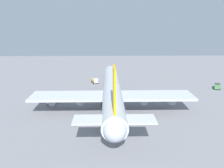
% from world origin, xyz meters
% --- Properties ---
extents(ground_plane, '(250.23, 250.23, 0.00)m').
position_xyz_m(ground_plane, '(0.00, 0.00, 0.00)').
color(ground_plane, gray).
extents(cargo_airplane, '(62.56, 51.89, 18.61)m').
position_xyz_m(cargo_airplane, '(-0.32, 0.00, 6.01)').
color(cargo_airplane, silver).
rests_on(cargo_airplane, ground_plane).
extents(pushback_tractor, '(5.17, 3.59, 2.60)m').
position_xyz_m(pushback_tractor, '(32.51, 7.46, 1.28)').
color(pushback_tractor, silver).
rests_on(pushback_tractor, ground_plane).
extents(maintenance_van, '(4.77, 3.84, 2.14)m').
position_xyz_m(maintenance_van, '(21.72, -46.32, 1.12)').
color(maintenance_van, '#333338').
rests_on(maintenance_van, ground_plane).
extents(baggage_tug, '(5.34, 3.75, 2.24)m').
position_xyz_m(baggage_tug, '(4.88, 20.77, 1.13)').
color(baggage_tug, silver).
rests_on(baggage_tug, ground_plane).
extents(safety_cone_nose, '(0.43, 0.43, 0.62)m').
position_xyz_m(safety_cone_nose, '(28.15, 3.39, 0.31)').
color(safety_cone_nose, orange).
rests_on(safety_cone_nose, ground_plane).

